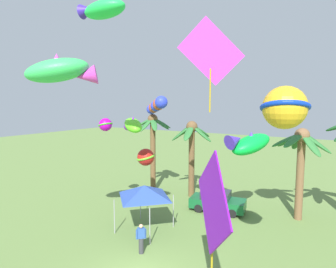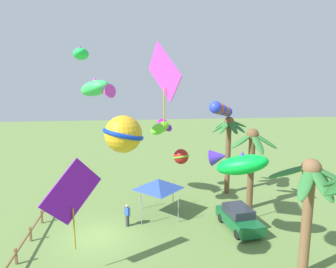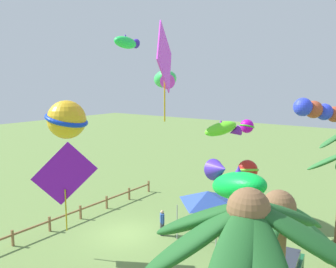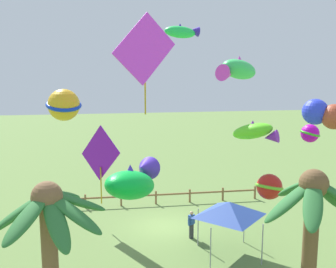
{
  "view_description": "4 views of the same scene",
  "coord_description": "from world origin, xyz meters",
  "px_view_note": "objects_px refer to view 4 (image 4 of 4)",
  "views": [
    {
      "loc": [
        7.26,
        -9.27,
        7.84
      ],
      "look_at": [
        -0.94,
        4.23,
        6.11
      ],
      "focal_mm": 29.98,
      "sensor_mm": 36.0,
      "label": 1
    },
    {
      "loc": [
        18.33,
        2.31,
        9.91
      ],
      "look_at": [
        -0.12,
        4.65,
        6.64
      ],
      "focal_mm": 31.89,
      "sensor_mm": 36.0,
      "label": 2
    },
    {
      "loc": [
        14.81,
        14.02,
        9.27
      ],
      "look_at": [
        0.36,
        3.51,
        6.57
      ],
      "focal_mm": 37.25,
      "sensor_mm": 36.0,
      "label": 3
    },
    {
      "loc": [
        3.56,
        23.19,
        9.66
      ],
      "look_at": [
        0.48,
        3.97,
        6.37
      ],
      "focal_mm": 43.47,
      "sensor_mm": 36.0,
      "label": 4
    }
  ],
  "objects_px": {
    "palm_tree_1": "(50,232)",
    "spectator_0": "(191,224)",
    "festival_tent": "(229,209)",
    "kite_fish_9": "(182,32)",
    "kite_diamond_3": "(100,155)",
    "kite_ball_0": "(310,133)",
    "kite_ball_8": "(64,105)",
    "kite_fish_7": "(133,182)",
    "kite_fish_6": "(237,70)",
    "kite_diamond_10": "(145,50)",
    "palm_tree_0": "(312,222)",
    "kite_fish_4": "(255,132)",
    "kite_ball_5": "(269,187)"
  },
  "relations": [
    {
      "from": "kite_ball_5",
      "to": "kite_fish_7",
      "type": "xyz_separation_m",
      "value": [
        6.43,
        2.21,
        1.16
      ]
    },
    {
      "from": "kite_fish_4",
      "to": "kite_diamond_10",
      "type": "relative_size",
      "value": 0.51
    },
    {
      "from": "kite_ball_8",
      "to": "kite_diamond_10",
      "type": "relative_size",
      "value": 0.47
    },
    {
      "from": "festival_tent",
      "to": "kite_diamond_10",
      "type": "relative_size",
      "value": 0.61
    },
    {
      "from": "palm_tree_0",
      "to": "kite_ball_8",
      "type": "xyz_separation_m",
      "value": [
        8.59,
        -9.54,
        3.06
      ]
    },
    {
      "from": "kite_diamond_3",
      "to": "kite_fish_7",
      "type": "bearing_deg",
      "value": 98.04
    },
    {
      "from": "kite_fish_7",
      "to": "kite_fish_9",
      "type": "relative_size",
      "value": 1.65
    },
    {
      "from": "palm_tree_1",
      "to": "festival_tent",
      "type": "height_order",
      "value": "palm_tree_1"
    },
    {
      "from": "spectator_0",
      "to": "kite_diamond_10",
      "type": "height_order",
      "value": "kite_diamond_10"
    },
    {
      "from": "kite_fish_4",
      "to": "kite_fish_9",
      "type": "height_order",
      "value": "kite_fish_9"
    },
    {
      "from": "festival_tent",
      "to": "kite_fish_9",
      "type": "distance_m",
      "value": 10.46
    },
    {
      "from": "kite_diamond_3",
      "to": "kite_fish_6",
      "type": "bearing_deg",
      "value": 176.36
    },
    {
      "from": "palm_tree_0",
      "to": "palm_tree_1",
      "type": "bearing_deg",
      "value": -3.54
    },
    {
      "from": "kite_ball_5",
      "to": "kite_diamond_10",
      "type": "relative_size",
      "value": 0.38
    },
    {
      "from": "palm_tree_0",
      "to": "kite_ball_0",
      "type": "distance_m",
      "value": 7.59
    },
    {
      "from": "spectator_0",
      "to": "kite_ball_8",
      "type": "bearing_deg",
      "value": 0.41
    },
    {
      "from": "kite_fish_7",
      "to": "kite_ball_8",
      "type": "distance_m",
      "value": 7.42
    },
    {
      "from": "festival_tent",
      "to": "kite_fish_4",
      "type": "xyz_separation_m",
      "value": [
        -1.1,
        0.33,
        4.0
      ]
    },
    {
      "from": "kite_fish_4",
      "to": "kite_diamond_10",
      "type": "height_order",
      "value": "kite_diamond_10"
    },
    {
      "from": "spectator_0",
      "to": "kite_diamond_3",
      "type": "xyz_separation_m",
      "value": [
        4.99,
        -2.59,
        3.65
      ]
    },
    {
      "from": "palm_tree_1",
      "to": "festival_tent",
      "type": "xyz_separation_m",
      "value": [
        -7.91,
        -6.77,
        -2.16
      ]
    },
    {
      "from": "kite_ball_0",
      "to": "kite_ball_8",
      "type": "height_order",
      "value": "kite_ball_8"
    },
    {
      "from": "festival_tent",
      "to": "kite_ball_8",
      "type": "distance_m",
      "value": 9.95
    },
    {
      "from": "spectator_0",
      "to": "kite_fish_9",
      "type": "relative_size",
      "value": 0.72
    },
    {
      "from": "kite_ball_0",
      "to": "kite_fish_9",
      "type": "distance_m",
      "value": 9.3
    },
    {
      "from": "kite_diamond_3",
      "to": "kite_ball_5",
      "type": "xyz_separation_m",
      "value": [
        -7.7,
        6.8,
        -0.3
      ]
    },
    {
      "from": "kite_ball_5",
      "to": "palm_tree_0",
      "type": "bearing_deg",
      "value": 81.13
    },
    {
      "from": "kite_fish_4",
      "to": "palm_tree_0",
      "type": "bearing_deg",
      "value": 84.45
    },
    {
      "from": "kite_diamond_3",
      "to": "kite_ball_8",
      "type": "bearing_deg",
      "value": 56.65
    },
    {
      "from": "kite_fish_9",
      "to": "festival_tent",
      "type": "bearing_deg",
      "value": 107.62
    },
    {
      "from": "spectator_0",
      "to": "kite_fish_6",
      "type": "relative_size",
      "value": 0.46
    },
    {
      "from": "palm_tree_0",
      "to": "kite_fish_9",
      "type": "height_order",
      "value": "kite_fish_9"
    },
    {
      "from": "kite_ball_0",
      "to": "kite_fish_7",
      "type": "bearing_deg",
      "value": 20.91
    },
    {
      "from": "kite_fish_4",
      "to": "kite_ball_5",
      "type": "bearing_deg",
      "value": 95.84
    },
    {
      "from": "palm_tree_1",
      "to": "spectator_0",
      "type": "height_order",
      "value": "palm_tree_1"
    },
    {
      "from": "spectator_0",
      "to": "kite_fish_4",
      "type": "relative_size",
      "value": 0.66
    },
    {
      "from": "kite_ball_0",
      "to": "kite_fish_6",
      "type": "xyz_separation_m",
      "value": [
        2.07,
        -5.07,
        3.02
      ]
    },
    {
      "from": "spectator_0",
      "to": "kite_diamond_10",
      "type": "xyz_separation_m",
      "value": [
        2.79,
        2.27,
        9.55
      ]
    },
    {
      "from": "kite_ball_0",
      "to": "kite_diamond_10",
      "type": "distance_m",
      "value": 8.97
    },
    {
      "from": "spectator_0",
      "to": "kite_diamond_10",
      "type": "relative_size",
      "value": 0.34
    },
    {
      "from": "palm_tree_0",
      "to": "kite_diamond_3",
      "type": "height_order",
      "value": "palm_tree_0"
    },
    {
      "from": "kite_diamond_3",
      "to": "kite_ball_0",
      "type": "bearing_deg",
      "value": 151.31
    },
    {
      "from": "kite_fish_4",
      "to": "kite_diamond_10",
      "type": "distance_m",
      "value": 6.61
    },
    {
      "from": "palm_tree_0",
      "to": "spectator_0",
      "type": "height_order",
      "value": "palm_tree_0"
    },
    {
      "from": "kite_fish_4",
      "to": "kite_ball_8",
      "type": "distance_m",
      "value": 9.7
    },
    {
      "from": "palm_tree_0",
      "to": "palm_tree_1",
      "type": "xyz_separation_m",
      "value": [
        8.33,
        -0.52,
        0.01
      ]
    },
    {
      "from": "kite_fish_6",
      "to": "kite_ball_8",
      "type": "distance_m",
      "value": 10.24
    },
    {
      "from": "palm_tree_1",
      "to": "kite_diamond_3",
      "type": "height_order",
      "value": "kite_diamond_3"
    },
    {
      "from": "festival_tent",
      "to": "kite_ball_0",
      "type": "relative_size",
      "value": 2.54
    },
    {
      "from": "kite_fish_4",
      "to": "kite_ball_0",
      "type": "bearing_deg",
      "value": 171.94
    }
  ]
}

